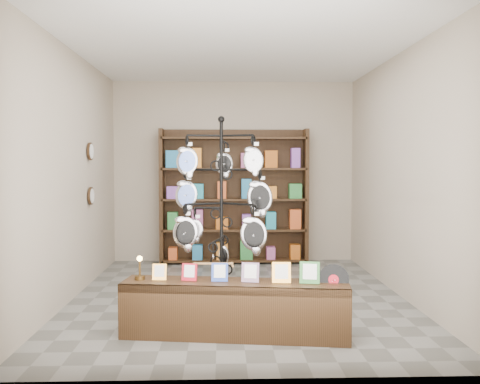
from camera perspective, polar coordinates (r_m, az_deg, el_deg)
name	(u,v)px	position (r m, az deg, el deg)	size (l,w,h in m)	color
ground	(238,297)	(6.67, -0.18, -11.14)	(5.00, 5.00, 0.00)	slate
room_envelope	(238,146)	(6.47, -0.18, 4.96)	(5.00, 5.00, 5.00)	#AFA18C
display_tree	(221,204)	(5.48, -2.00, -1.25)	(1.08, 0.97, 2.12)	black
front_shelf	(235,309)	(5.16, -0.53, -12.36)	(2.17, 0.72, 0.75)	black
back_shelving	(234,201)	(8.78, -0.64, -0.92)	(2.42, 0.36, 2.20)	black
wall_clocks	(91,174)	(7.48, -15.65, 1.90)	(0.03, 0.24, 0.84)	black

